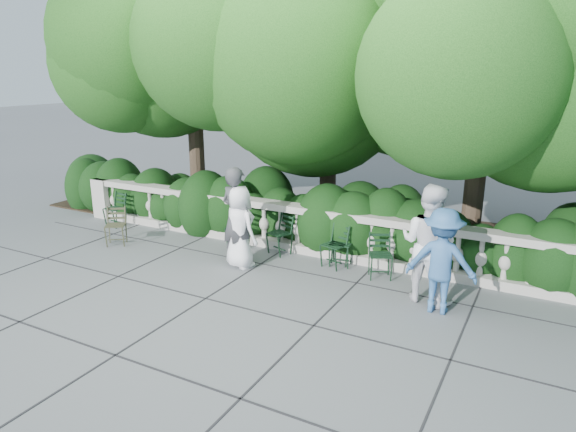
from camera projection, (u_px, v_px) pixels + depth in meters
The scene contains 15 objects.
ground at pixel (262, 283), 9.20m from camera, with size 90.00×90.00×0.00m, color #54585C.
balustrade at pixel (306, 230), 10.59m from camera, with size 12.00×0.44×1.00m.
shrub_hedge at pixel (329, 237), 11.74m from camera, with size 15.00×2.60×1.70m, color black, non-canonical shape.
tree_canopy at pixel (368, 55), 10.50m from camera, with size 15.04×6.52×6.78m.
chair_a at pixel (111, 228), 12.41m from camera, with size 0.44×0.48×0.84m, color black, non-canonical shape.
chair_b at pixel (233, 250), 10.90m from camera, with size 0.44×0.48×0.84m, color black, non-canonical shape.
chair_c at pixel (338, 268), 9.90m from camera, with size 0.44×0.48×0.84m, color black, non-canonical shape.
chair_d at pixel (274, 255), 10.56m from camera, with size 0.44×0.48×0.84m, color black, non-canonical shape.
chair_e at pixel (329, 269), 9.85m from camera, with size 0.44×0.48×0.84m, color black, non-canonical shape.
chair_f at pixel (380, 281), 9.30m from camera, with size 0.44×0.48×0.84m, color black, non-canonical shape.
chair_weathered at pixel (116, 247), 11.06m from camera, with size 0.44×0.48×0.84m, color black, non-canonical shape.
person_businessman at pixel (240, 227), 9.77m from camera, with size 0.78×0.51×1.60m, color white.
person_woman_grey at pixel (237, 217), 9.80m from camera, with size 0.71×0.47×1.95m, color #3A3B3F.
person_casual_man at pixel (428, 243), 8.29m from camera, with size 0.96×0.75×1.97m, color white.
person_older_blue at pixel (441, 261), 7.93m from camera, with size 1.09×0.63×1.68m, color #315F95.
Camera 1 is at (4.42, -7.28, 3.71)m, focal length 32.00 mm.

